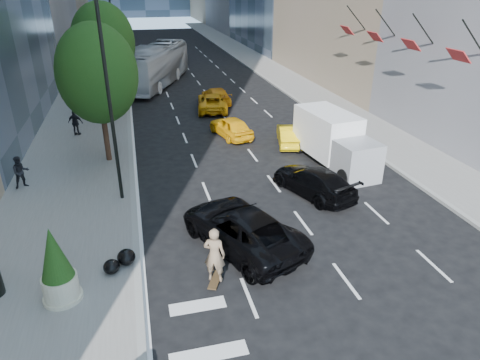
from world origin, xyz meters
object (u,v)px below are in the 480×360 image
object	(u,v)px
black_sedan_lincoln	(242,228)
city_bus	(155,66)
black_sedan_mercedes	(313,181)
box_truck	(334,140)
skateboarder	(215,258)
planter_shrub	(56,266)

from	to	relation	value
black_sedan_lincoln	city_bus	size ratio (longest dim) A/B	0.42
black_sedan_mercedes	box_truck	world-z (taller)	box_truck
box_truck	skateboarder	bearing A→B (deg)	-141.16
city_bus	black_sedan_lincoln	bearing A→B (deg)	-65.85
city_bus	box_truck	distance (m)	23.90
planter_shrub	skateboarder	bearing A→B (deg)	-2.82
skateboarder	black_sedan_mercedes	bearing A→B (deg)	-112.35
city_bus	skateboarder	bearing A→B (deg)	-68.67
box_truck	planter_shrub	size ratio (longest dim) A/B	2.33
black_sedan_mercedes	planter_shrub	bearing A→B (deg)	6.26
box_truck	black_sedan_mercedes	bearing A→B (deg)	-135.34
black_sedan_lincoln	box_truck	world-z (taller)	box_truck
skateboarder	box_truck	bearing A→B (deg)	-109.44
box_truck	black_sedan_lincoln	bearing A→B (deg)	-143.32
black_sedan_lincoln	black_sedan_mercedes	xyz separation A→B (m)	(4.44, 3.45, -0.11)
skateboarder	city_bus	world-z (taller)	city_bus
skateboarder	city_bus	size ratio (longest dim) A/B	0.15
black_sedan_lincoln	box_truck	bearing A→B (deg)	-160.14
skateboarder	box_truck	size ratio (longest dim) A/B	0.33
black_sedan_mercedes	black_sedan_lincoln	bearing A→B (deg)	18.40
city_bus	box_truck	xyz separation A→B (m)	(8.17, -22.46, -0.44)
planter_shrub	black_sedan_lincoln	bearing A→B (deg)	15.39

